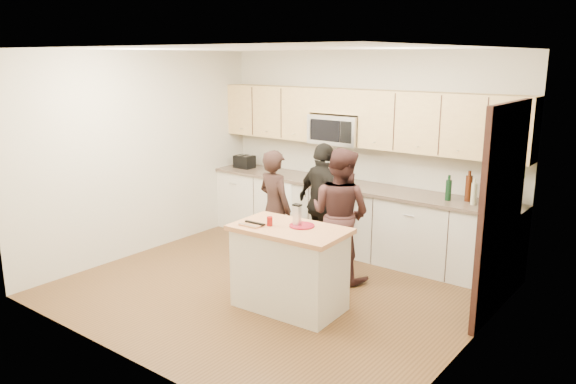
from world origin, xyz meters
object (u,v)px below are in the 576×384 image
Objects in this scene: toaster at (244,162)px; woman_right at (323,203)px; woman_center at (340,214)px; island at (290,267)px; woman_left at (275,208)px.

woman_right reaches higher than toaster.
woman_center is 1.02× the size of woman_right.
island is 1.36m from woman_left.
woman_left is at bearing 132.66° from island.
woman_left is (1.43, -1.02, -0.29)m from toaster.
woman_right is at bearing -16.38° from toaster.
island is at bearing 91.35° from woman_center.
woman_left is 0.96× the size of woman_right.
island is 1.09m from woman_center.
woman_left is at bearing 66.54° from woman_right.
island is at bearing -39.45° from toaster.
woman_center reaches higher than woman_left.
woman_left is at bearing -35.69° from toaster.
toaster is at bearing -22.11° from woman_center.
woman_left is 0.64m from woman_right.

